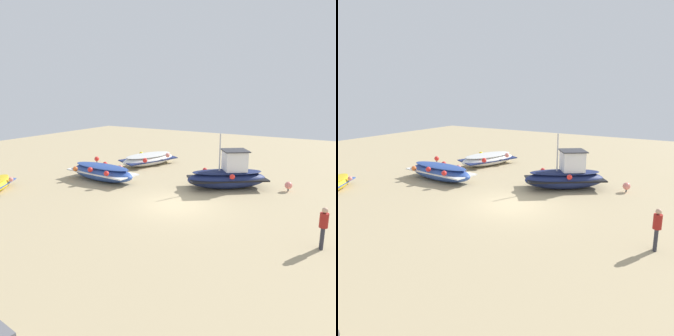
# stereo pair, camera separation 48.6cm
# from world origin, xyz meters

# --- Properties ---
(ground_plane) EXTENTS (57.75, 57.75, 0.00)m
(ground_plane) POSITION_xyz_m (0.00, 0.00, 0.00)
(ground_plane) COLOR tan
(fishing_boat_1) EXTENTS (5.11, 4.49, 3.40)m
(fishing_boat_1) POSITION_xyz_m (-1.26, -4.38, 0.77)
(fishing_boat_1) COLOR navy
(fishing_boat_1) RESTS_ON ground_plane
(fishing_boat_2) EXTENTS (5.25, 2.51, 1.10)m
(fishing_boat_2) POSITION_xyz_m (6.58, -1.81, 0.57)
(fishing_boat_2) COLOR #2D4C9E
(fishing_boat_2) RESTS_ON ground_plane
(fishing_boat_3) EXTENTS (3.26, 5.13, 1.04)m
(fishing_boat_3) POSITION_xyz_m (6.48, -7.29, 0.48)
(fishing_boat_3) COLOR white
(fishing_boat_3) RESTS_ON ground_plane
(person_walking) EXTENTS (0.32, 0.32, 1.66)m
(person_walking) POSITION_xyz_m (-7.23, 1.54, 0.96)
(person_walking) COLOR #2D2D38
(person_walking) RESTS_ON ground_plane
(mooring_buoy_0) EXTENTS (0.44, 0.44, 0.59)m
(mooring_buoy_0) POSITION_xyz_m (-4.64, -5.49, 0.37)
(mooring_buoy_0) COLOR #3F3F42
(mooring_buoy_0) RESTS_ON ground_plane
(mooring_buoy_1) EXTENTS (0.38, 0.38, 0.53)m
(mooring_buoy_1) POSITION_xyz_m (10.60, -5.73, 0.34)
(mooring_buoy_1) COLOR #3F3F42
(mooring_buoy_1) RESTS_ON ground_plane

